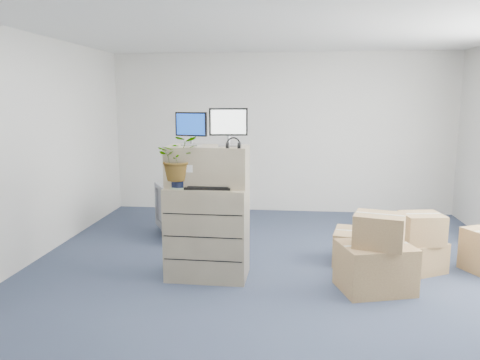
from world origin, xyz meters
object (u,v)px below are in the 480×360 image
object	(u,v)px
monitor_left	(191,127)
water_bottle	(212,175)
office_chair	(189,206)
filing_cabinet_lower	(208,232)
keyboard	(208,187)
monitor_right	(228,125)
potted_plant	(178,164)

from	to	relation	value
monitor_left	water_bottle	world-z (taller)	monitor_left
office_chair	monitor_left	bearing A→B (deg)	75.21
water_bottle	monitor_left	bearing A→B (deg)	167.71
filing_cabinet_lower	office_chair	distance (m)	1.70
monitor_left	water_bottle	xyz separation A→B (m)	(0.24, -0.05, -0.53)
office_chair	water_bottle	bearing A→B (deg)	82.74
monitor_left	keyboard	bearing A→B (deg)	-29.03
filing_cabinet_lower	keyboard	size ratio (longest dim) A/B	2.10
monitor_right	potted_plant	size ratio (longest dim) A/B	0.69
monitor_right	potted_plant	bearing A→B (deg)	-168.67
monitor_left	office_chair	distance (m)	2.01
monitor_left	keyboard	xyz separation A→B (m)	(0.22, -0.20, -0.64)
monitor_right	keyboard	distance (m)	0.72
monitor_left	monitor_right	world-z (taller)	monitor_right
monitor_right	water_bottle	size ratio (longest dim) A/B	1.72
office_chair	filing_cabinet_lower	bearing A→B (deg)	80.63
potted_plant	monitor_left	bearing A→B (deg)	61.88
monitor_right	monitor_left	bearing A→B (deg)	169.64
monitor_left	potted_plant	bearing A→B (deg)	-105.15
water_bottle	office_chair	size ratio (longest dim) A/B	0.28
monitor_right	potted_plant	world-z (taller)	monitor_right
water_bottle	office_chair	bearing A→B (deg)	111.45
monitor_left	office_chair	size ratio (longest dim) A/B	0.43
office_chair	keyboard	bearing A→B (deg)	80.43
filing_cabinet_lower	potted_plant	xyz separation A→B (m)	(-0.29, -0.12, 0.79)
keyboard	water_bottle	xyz separation A→B (m)	(0.02, 0.14, 0.11)
filing_cabinet_lower	potted_plant	bearing A→B (deg)	-157.22
potted_plant	monitor_right	bearing A→B (deg)	18.31
monitor_right	office_chair	bearing A→B (deg)	110.34
filing_cabinet_lower	monitor_left	size ratio (longest dim) A/B	2.82
monitor_right	keyboard	size ratio (longest dim) A/B	0.84
monitor_right	potted_plant	distance (m)	0.69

